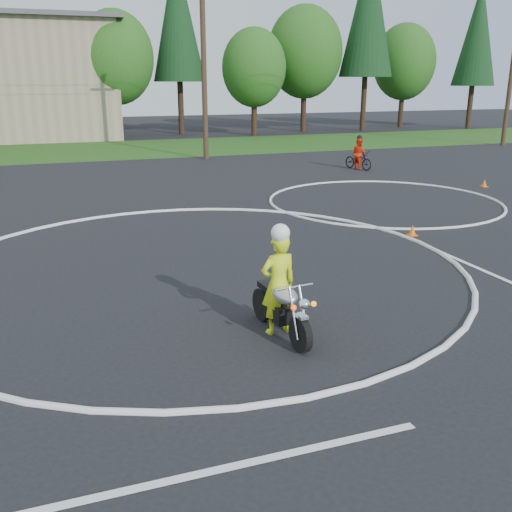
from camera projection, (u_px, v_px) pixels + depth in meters
name	position (u px, v px, depth m)	size (l,w,h in m)	color
ground	(237.00, 316.00, 10.34)	(120.00, 120.00, 0.00)	black
grass_strip	(101.00, 150.00, 34.63)	(120.00, 10.00, 0.02)	#1E4714
course_markings	(265.00, 243.00, 14.95)	(19.05, 19.05, 0.12)	silver
primary_motorcycle	(282.00, 308.00, 9.42)	(0.68, 1.96, 1.03)	black
rider_primary_grp	(279.00, 281.00, 9.42)	(0.67, 0.47, 1.91)	#D2ED19
rider_second_grp	(359.00, 157.00, 27.13)	(1.03, 1.78, 1.62)	black
traffic_cones	(353.00, 267.00, 12.59)	(18.41, 13.82, 0.30)	orange
treeline	(281.00, 46.00, 44.26)	(38.20, 8.10, 14.52)	#382619
utility_poles	(204.00, 57.00, 29.30)	(41.60, 1.12, 10.00)	#473321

